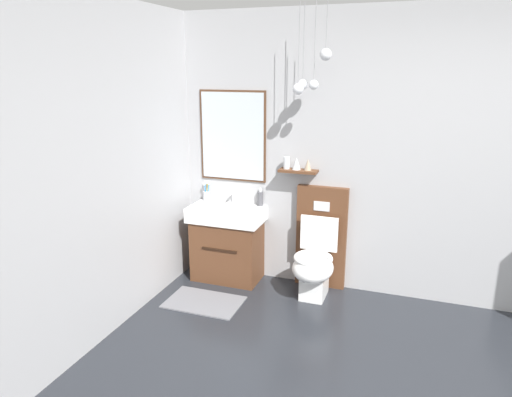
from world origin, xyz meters
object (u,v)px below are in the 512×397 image
at_px(toilet, 317,256).
at_px(soap_dispenser, 260,198).
at_px(vanity_sink_left, 228,241).
at_px(toothbrush_cup, 207,195).

xyz_separation_m(toilet, soap_dispenser, (-0.62, 0.17, 0.45)).
distance_m(vanity_sink_left, toothbrush_cup, 0.53).
relative_size(vanity_sink_left, toilet, 0.75).
distance_m(toilet, toothbrush_cup, 1.28).
xyz_separation_m(vanity_sink_left, soap_dispenser, (0.29, 0.15, 0.44)).
height_order(toothbrush_cup, soap_dispenser, toothbrush_cup).
height_order(toilet, soap_dispenser, toilet).
bearing_deg(soap_dispenser, toothbrush_cup, -179.02).
xyz_separation_m(vanity_sink_left, toothbrush_cup, (-0.28, 0.14, 0.42)).
bearing_deg(vanity_sink_left, toilet, -1.41).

